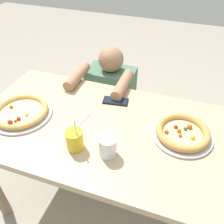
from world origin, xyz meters
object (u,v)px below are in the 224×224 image
Objects in this scene: diner_seated at (111,104)px; fork at (79,125)px; pizza_near at (21,112)px; water_cup_clear at (108,146)px; cell_phone at (116,101)px; drink_cup_colored at (75,140)px; pizza_far at (182,133)px.

fork is at bearing -86.52° from diner_seated.
water_cup_clear is (0.55, -0.11, 0.03)m from pizza_near.
pizza_near is 2.13× the size of cell_phone.
pizza_near is at bearing -114.80° from diner_seated.
fork is 0.29m from cell_phone.
water_cup_clear reaches higher than pizza_near.
water_cup_clear is at bearing -32.08° from fork.
drink_cup_colored is 0.89× the size of fork.
drink_cup_colored is at bearing -175.34° from water_cup_clear.
pizza_near is 0.80m from diner_seated.
fork is (-0.21, 0.13, -0.05)m from water_cup_clear.
water_cup_clear reaches higher than cell_phone.
pizza_near is at bearing 169.16° from water_cup_clear.
pizza_near is at bearing -171.64° from pizza_far.
pizza_far is 0.34× the size of diner_seated.
water_cup_clear is 0.64× the size of cell_phone.
cell_phone is at bearing 103.29° from water_cup_clear.
diner_seated reaches higher than water_cup_clear.
pizza_near is 1.68× the size of fork.
water_cup_clear is at bearing -76.71° from cell_phone.
drink_cup_colored reaches higher than diner_seated.
drink_cup_colored is 1.75× the size of water_cup_clear.
diner_seated is at bearing 108.46° from water_cup_clear.
pizza_far is (0.87, 0.13, 0.00)m from pizza_near.
pizza_near is 0.56m from water_cup_clear.
fork is at bearing 109.92° from drink_cup_colored.
diner_seated is at bearing 137.40° from pizza_far.
diner_seated is at bearing 65.20° from pizza_near.
pizza_far is 0.54m from fork.
fork is at bearing -114.84° from cell_phone.
cell_phone is (0.12, 0.26, 0.00)m from fork.
fork is (-0.53, -0.10, -0.02)m from pizza_far.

